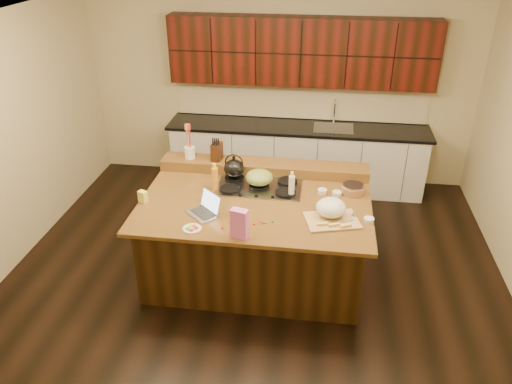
# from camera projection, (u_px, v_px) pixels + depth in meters

# --- Properties ---
(room) EXTENTS (5.52, 5.02, 2.72)m
(room) POSITION_uv_depth(u_px,v_px,m) (255.00, 164.00, 5.00)
(room) COLOR black
(room) RESTS_ON ground
(island) EXTENTS (2.40, 1.60, 0.92)m
(island) POSITION_uv_depth(u_px,v_px,m) (255.00, 237.00, 5.43)
(island) COLOR black
(island) RESTS_ON ground
(back_ledge) EXTENTS (2.40, 0.30, 0.12)m
(back_ledge) POSITION_uv_depth(u_px,v_px,m) (264.00, 167.00, 5.79)
(back_ledge) COLOR black
(back_ledge) RESTS_ON island
(cooktop) EXTENTS (0.92, 0.52, 0.05)m
(cooktop) POSITION_uv_depth(u_px,v_px,m) (259.00, 186.00, 5.46)
(cooktop) COLOR gray
(cooktop) RESTS_ON island
(back_counter) EXTENTS (3.70, 0.66, 2.40)m
(back_counter) POSITION_uv_depth(u_px,v_px,m) (298.00, 122.00, 7.08)
(back_counter) COLOR silver
(back_counter) RESTS_ON ground
(kettle) EXTENTS (0.28, 0.28, 0.21)m
(kettle) POSITION_uv_depth(u_px,v_px,m) (234.00, 169.00, 5.55)
(kettle) COLOR black
(kettle) RESTS_ON cooktop
(green_bowl) EXTENTS (0.37, 0.37, 0.16)m
(green_bowl) POSITION_uv_depth(u_px,v_px,m) (259.00, 177.00, 5.41)
(green_bowl) COLOR olive
(green_bowl) RESTS_ON cooktop
(laptop) EXTENTS (0.40, 0.39, 0.22)m
(laptop) POSITION_uv_depth(u_px,v_px,m) (206.00, 208.00, 4.96)
(laptop) COLOR #B7B7BC
(laptop) RESTS_ON island
(oil_bottle) EXTENTS (0.07, 0.07, 0.27)m
(oil_bottle) POSITION_uv_depth(u_px,v_px,m) (215.00, 179.00, 5.35)
(oil_bottle) COLOR orange
(oil_bottle) RESTS_ON island
(vinegar_bottle) EXTENTS (0.07, 0.07, 0.25)m
(vinegar_bottle) POSITION_uv_depth(u_px,v_px,m) (292.00, 187.00, 5.22)
(vinegar_bottle) COLOR silver
(vinegar_bottle) RESTS_ON island
(wooden_tray) EXTENTS (0.59, 0.49, 0.20)m
(wooden_tray) POSITION_uv_depth(u_px,v_px,m) (331.00, 211.00, 4.86)
(wooden_tray) COLOR tan
(wooden_tray) RESTS_ON island
(ramekin_a) EXTENTS (0.13, 0.13, 0.04)m
(ramekin_a) POSITION_uv_depth(u_px,v_px,m) (369.00, 220.00, 4.83)
(ramekin_a) COLOR white
(ramekin_a) RESTS_ON island
(ramekin_b) EXTENTS (0.11, 0.11, 0.04)m
(ramekin_b) POSITION_uv_depth(u_px,v_px,m) (337.00, 194.00, 5.31)
(ramekin_b) COLOR white
(ramekin_b) RESTS_ON island
(ramekin_c) EXTENTS (0.13, 0.13, 0.04)m
(ramekin_c) POSITION_uv_depth(u_px,v_px,m) (322.00, 191.00, 5.35)
(ramekin_c) COLOR white
(ramekin_c) RESTS_ON island
(strainer_bowl) EXTENTS (0.26, 0.26, 0.09)m
(strainer_bowl) POSITION_uv_depth(u_px,v_px,m) (353.00, 190.00, 5.33)
(strainer_bowl) COLOR #996B3F
(strainer_bowl) RESTS_ON island
(kitchen_timer) EXTENTS (0.08, 0.08, 0.07)m
(kitchen_timer) POSITION_uv_depth(u_px,v_px,m) (354.00, 214.00, 4.91)
(kitchen_timer) COLOR silver
(kitchen_timer) RESTS_ON island
(pink_bag) EXTENTS (0.17, 0.12, 0.29)m
(pink_bag) POSITION_uv_depth(u_px,v_px,m) (240.00, 224.00, 4.54)
(pink_bag) COLOR #E56BC3
(pink_bag) RESTS_ON island
(candy_plate) EXTENTS (0.23, 0.23, 0.01)m
(candy_plate) POSITION_uv_depth(u_px,v_px,m) (192.00, 229.00, 4.73)
(candy_plate) COLOR white
(candy_plate) RESTS_ON island
(package_box) EXTENTS (0.11, 0.10, 0.13)m
(package_box) POSITION_uv_depth(u_px,v_px,m) (143.00, 197.00, 5.16)
(package_box) COLOR #EEE354
(package_box) RESTS_ON island
(utensil_crock) EXTENTS (0.14, 0.14, 0.14)m
(utensil_crock) POSITION_uv_depth(u_px,v_px,m) (190.00, 153.00, 5.83)
(utensil_crock) COLOR white
(utensil_crock) RESTS_ON back_ledge
(knife_block) EXTENTS (0.12, 0.18, 0.20)m
(knife_block) POSITION_uv_depth(u_px,v_px,m) (217.00, 152.00, 5.78)
(knife_block) COLOR black
(knife_block) RESTS_ON back_ledge
(gumdrop_0) EXTENTS (0.02, 0.02, 0.02)m
(gumdrop_0) POSITION_uv_depth(u_px,v_px,m) (222.00, 228.00, 4.74)
(gumdrop_0) COLOR red
(gumdrop_0) RESTS_ON island
(gumdrop_1) EXTENTS (0.02, 0.02, 0.02)m
(gumdrop_1) POSITION_uv_depth(u_px,v_px,m) (248.00, 230.00, 4.70)
(gumdrop_1) COLOR #198C26
(gumdrop_1) RESTS_ON island
(gumdrop_2) EXTENTS (0.02, 0.02, 0.02)m
(gumdrop_2) POSITION_uv_depth(u_px,v_px,m) (262.00, 223.00, 4.81)
(gumdrop_2) COLOR red
(gumdrop_2) RESTS_ON island
(gumdrop_3) EXTENTS (0.02, 0.02, 0.02)m
(gumdrop_3) POSITION_uv_depth(u_px,v_px,m) (243.00, 221.00, 4.84)
(gumdrop_3) COLOR #198C26
(gumdrop_3) RESTS_ON island
(gumdrop_4) EXTENTS (0.02, 0.02, 0.02)m
(gumdrop_4) POSITION_uv_depth(u_px,v_px,m) (254.00, 224.00, 4.80)
(gumdrop_4) COLOR red
(gumdrop_4) RESTS_ON island
(gumdrop_5) EXTENTS (0.02, 0.02, 0.02)m
(gumdrop_5) POSITION_uv_depth(u_px,v_px,m) (236.00, 229.00, 4.72)
(gumdrop_5) COLOR #198C26
(gumdrop_5) RESTS_ON island
(gumdrop_6) EXTENTS (0.02, 0.02, 0.02)m
(gumdrop_6) POSITION_uv_depth(u_px,v_px,m) (261.00, 222.00, 4.83)
(gumdrop_6) COLOR red
(gumdrop_6) RESTS_ON island
(gumdrop_7) EXTENTS (0.02, 0.02, 0.02)m
(gumdrop_7) POSITION_uv_depth(u_px,v_px,m) (265.00, 223.00, 4.82)
(gumdrop_7) COLOR #198C26
(gumdrop_7) RESTS_ON island
(gumdrop_8) EXTENTS (0.02, 0.02, 0.02)m
(gumdrop_8) POSITION_uv_depth(u_px,v_px,m) (232.00, 227.00, 4.75)
(gumdrop_8) COLOR red
(gumdrop_8) RESTS_ON island
(gumdrop_9) EXTENTS (0.02, 0.02, 0.02)m
(gumdrop_9) POSITION_uv_depth(u_px,v_px,m) (273.00, 221.00, 4.84)
(gumdrop_9) COLOR #198C26
(gumdrop_9) RESTS_ON island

